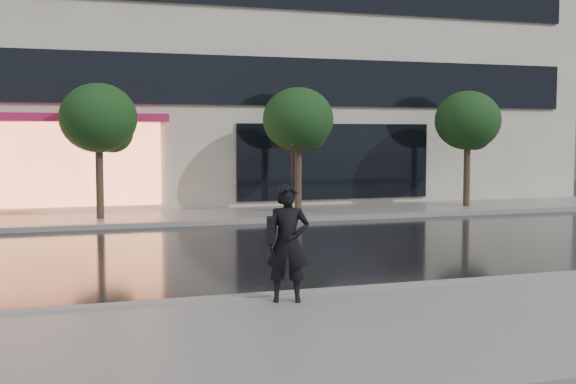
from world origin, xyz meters
name	(u,v)px	position (x,y,z in m)	size (l,w,h in m)	color
ground	(318,285)	(0.00, 0.00, 0.00)	(120.00, 120.00, 0.00)	black
sidewalk_near	(407,331)	(0.00, -3.25, 0.06)	(60.00, 4.50, 0.12)	slate
sidewalk_far	(202,216)	(0.00, 10.25, 0.06)	(60.00, 3.50, 0.12)	slate
curb_near	(340,293)	(0.00, -1.00, 0.07)	(60.00, 0.25, 0.14)	gray
curb_far	(214,222)	(0.00, 8.50, 0.07)	(60.00, 0.25, 0.14)	gray
bg_building_right	(550,49)	(26.00, 28.00, 8.00)	(12.00, 12.00, 16.00)	#4C4C54
tree_mid_west	(101,121)	(-2.94, 10.03, 2.92)	(2.20, 2.20, 3.99)	#33261C
tree_mid_east	(300,122)	(3.06, 10.03, 2.92)	(2.20, 2.20, 3.99)	#33261C
tree_far_east	(469,123)	(9.06, 10.03, 2.92)	(2.20, 2.20, 3.99)	#33261C
pedestrian_with_umbrella	(290,201)	(-0.99, -1.51, 1.57)	(1.05, 1.06, 2.30)	black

